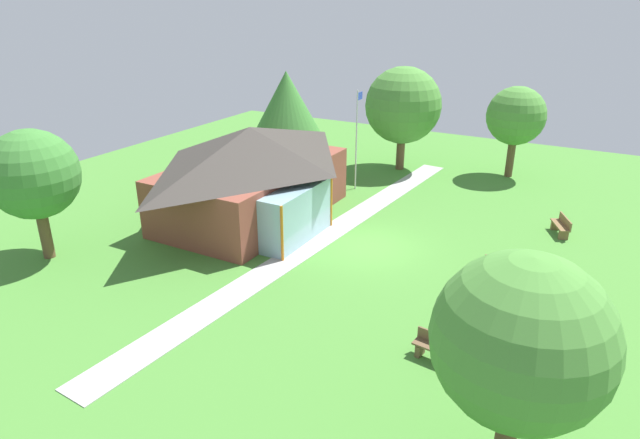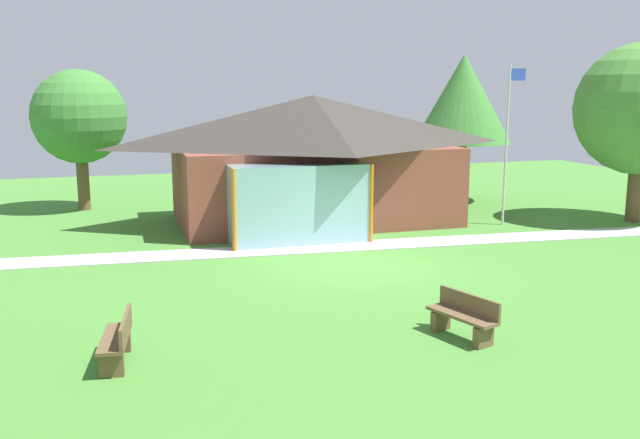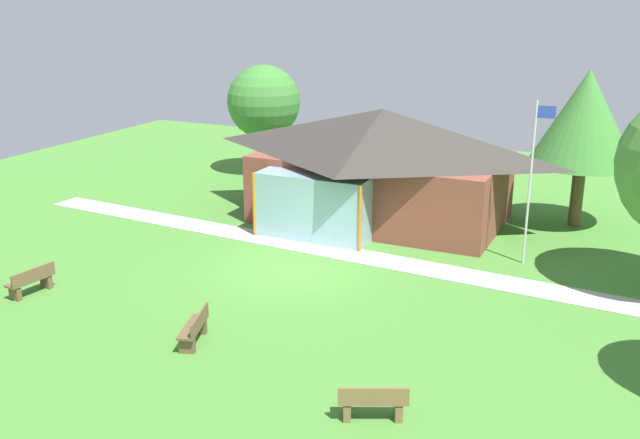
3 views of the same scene
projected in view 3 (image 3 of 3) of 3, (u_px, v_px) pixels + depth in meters
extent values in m
plane|color=#478433|center=(297.00, 270.00, 23.90)|extent=(44.00, 44.00, 0.00)
cube|color=brown|center=(381.00, 187.00, 28.85)|extent=(9.36, 5.49, 2.68)
pyramid|color=#38332D|center=(382.00, 131.00, 28.19)|extent=(10.36, 6.49, 1.75)
cube|color=#8CB2BF|center=(313.00, 207.00, 26.57)|extent=(4.21, 1.20, 2.42)
cylinder|color=orange|center=(254.00, 205.00, 26.90)|extent=(0.12, 0.12, 2.42)
cylinder|color=orange|center=(360.00, 219.00, 25.20)|extent=(0.12, 0.12, 2.42)
cube|color=#ADADA8|center=(324.00, 250.00, 25.76)|extent=(25.75, 3.05, 0.03)
cylinder|color=silver|center=(530.00, 184.00, 23.71)|extent=(0.08, 0.08, 5.47)
cube|color=blue|center=(546.00, 112.00, 22.88)|extent=(0.60, 0.02, 0.40)
cube|color=brown|center=(373.00, 400.00, 15.49)|extent=(1.55, 1.03, 0.06)
cube|color=brown|center=(347.00, 410.00, 15.57)|extent=(0.31, 0.43, 0.39)
cube|color=brown|center=(398.00, 410.00, 15.56)|extent=(0.31, 0.43, 0.39)
cube|color=brown|center=(374.00, 396.00, 15.24)|extent=(1.39, 0.68, 0.36)
cube|color=brown|center=(30.00, 280.00, 21.92)|extent=(0.63, 1.54, 0.06)
cube|color=brown|center=(15.00, 294.00, 21.55)|extent=(0.42, 0.21, 0.39)
cube|color=brown|center=(46.00, 282.00, 22.44)|extent=(0.42, 0.21, 0.39)
cube|color=brown|center=(33.00, 274.00, 21.76)|extent=(0.25, 1.50, 0.36)
cube|color=brown|center=(193.00, 327.00, 18.84)|extent=(0.89, 1.56, 0.06)
cube|color=brown|center=(187.00, 346.00, 18.40)|extent=(0.43, 0.28, 0.39)
cube|color=brown|center=(199.00, 327.00, 19.44)|extent=(0.43, 0.28, 0.39)
cube|color=brown|center=(200.00, 320.00, 18.76)|extent=(0.53, 1.44, 0.36)
cylinder|color=brown|center=(265.00, 151.00, 36.22)|extent=(0.46, 0.46, 2.26)
sphere|color=#3D7F33|center=(264.00, 102.00, 35.48)|extent=(3.57, 3.57, 3.57)
cylinder|color=brown|center=(577.00, 195.00, 28.15)|extent=(0.48, 0.48, 2.44)
cone|color=#3D7F33|center=(585.00, 117.00, 27.25)|extent=(3.99, 3.99, 3.59)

